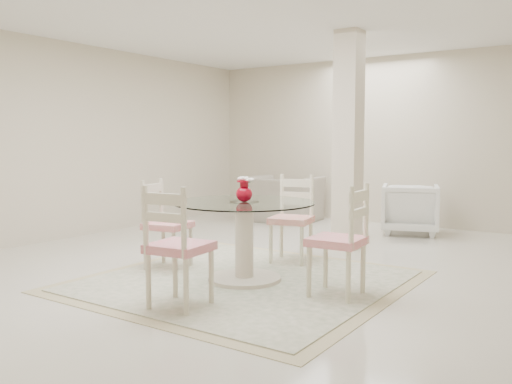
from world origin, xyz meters
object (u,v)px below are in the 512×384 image
Objects in this scene: dining_chair_east at (345,232)px; dining_chair_north at (293,212)px; column at (348,141)px; dining_chair_west at (162,217)px; recliner_taupe at (283,199)px; armchair_white at (410,209)px; dining_chair_south at (175,238)px; dining_table at (244,241)px; red_vase at (244,190)px; side_table at (351,220)px.

dining_chair_east reaches higher than dining_chair_north.
dining_chair_west is (-1.11, -2.17, -0.80)m from column.
recliner_taupe reaches higher than armchair_white.
column is 1.36m from dining_chair_north.
dining_chair_south reaches higher than dining_chair_east.
dining_chair_east is 1.44m from dining_chair_south.
armchair_white is (0.48, 2.55, -0.20)m from dining_chair_north.
dining_table is at bearing -92.62° from column.
dining_chair_west is 1.30× the size of armchair_white.
dining_table is 3.60m from armchair_white.
armchair_white is (-0.59, 3.53, -0.21)m from dining_chair_east.
red_vase is 0.22× the size of dining_chair_east.
dining_chair_east is 2.27× the size of side_table.
dining_chair_south is 2.31× the size of side_table.
recliner_taupe is at bearing -145.41° from dining_chair_east.
red_vase is 4.00m from recliner_taupe.
dining_chair_west is 1.44m from dining_chair_south.
column is at bearing -159.35° from dining_chair_east.
armchair_white reaches higher than side_table.
dining_table is at bearing -90.97° from dining_chair_east.
column is 2.32m from dining_table.
column reaches higher than side_table.
red_vase is 1.07m from dining_chair_south.
dining_chair_north is (-0.05, 1.02, 0.17)m from dining_table.
dining_chair_south is at bearing -87.36° from dining_table.
side_table is at bearing -92.83° from dining_chair_south.
dining_chair_north is 1.98m from side_table.
dining_chair_east is 3.58m from armchair_white.
dining_chair_west reaches higher than side_table.
dining_chair_east is at bearing 122.83° from recliner_taupe.
column is 2.59× the size of dining_chair_west.
dining_chair_south is at bearing -90.91° from column.
dining_table is at bearing -94.21° from dining_chair_south.
dining_chair_north is 3.06m from recliner_taupe.
recliner_taupe is at bearing -75.66° from dining_chair_south.
dining_chair_west is at bearing -117.18° from column.
recliner_taupe is at bearing -18.09° from armchair_white.
armchair_white is 0.91m from side_table.
dining_chair_north is 1.44m from dining_chair_west.
dining_chair_north is (-0.15, -1.10, -0.79)m from column.
dining_table reaches higher than side_table.
recliner_taupe is 1.63m from side_table.
dining_chair_north is at bearing 93.03° from red_vase.
dining_chair_east is 0.98× the size of dining_chair_south.
dining_chair_west is at bearing -49.21° from dining_chair_south.
recliner_taupe is 2.40× the size of side_table.
dining_chair_south is 1.38× the size of armchair_white.
dining_table is 1.67× the size of armchair_white.
dining_chair_north is at bearing 93.01° from dining_table.
dining_chair_north is 2.23× the size of side_table.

